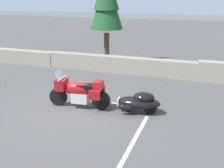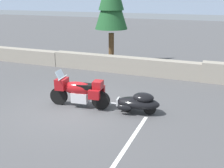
% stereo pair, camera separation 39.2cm
% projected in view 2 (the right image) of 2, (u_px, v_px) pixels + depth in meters
% --- Properties ---
extents(ground_plane, '(80.00, 80.00, 0.00)m').
position_uv_depth(ground_plane, '(73.00, 109.00, 9.91)').
color(ground_plane, '#4C4C4F').
extents(stone_guard_wall, '(24.00, 0.60, 0.96)m').
position_uv_depth(stone_guard_wall, '(130.00, 65.00, 14.30)').
color(stone_guard_wall, gray).
rests_on(stone_guard_wall, ground).
extents(touring_motorcycle, '(2.31, 0.88, 1.33)m').
position_uv_depth(touring_motorcycle, '(79.00, 91.00, 9.93)').
color(touring_motorcycle, black).
rests_on(touring_motorcycle, ground).
extents(car_shaped_trailer, '(2.23, 0.87, 0.76)m').
position_uv_depth(car_shaped_trailer, '(138.00, 102.00, 9.43)').
color(car_shaped_trailer, black).
rests_on(car_shaped_trailer, ground).
extents(parking_stripe_marker, '(0.12, 3.60, 0.01)m').
position_uv_depth(parking_stripe_marker, '(129.00, 142.00, 7.65)').
color(parking_stripe_marker, silver).
rests_on(parking_stripe_marker, ground).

